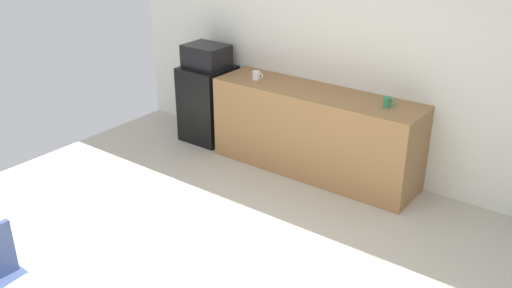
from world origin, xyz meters
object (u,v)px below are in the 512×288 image
object	(u,v)px
mug_green	(256,75)
mug_white	(388,102)
mini_fridge	(208,103)
microwave	(206,56)

from	to	relation	value
mug_green	mug_white	bearing A→B (deg)	2.42
mini_fridge	microwave	distance (m)	0.58
mini_fridge	mug_white	size ratio (longest dim) A/B	6.96
microwave	mug_green	xyz separation A→B (m)	(0.76, -0.05, -0.08)
microwave	mug_white	size ratio (longest dim) A/B	3.72
mini_fridge	mug_white	bearing A→B (deg)	0.34
microwave	mug_white	world-z (taller)	microwave
microwave	mug_green	world-z (taller)	microwave
mug_green	mini_fridge	bearing A→B (deg)	176.25
mini_fridge	mug_green	xyz separation A→B (m)	(0.76, -0.05, 0.50)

